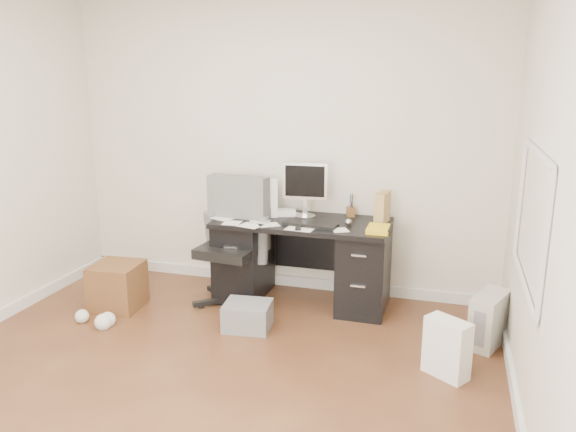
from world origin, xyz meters
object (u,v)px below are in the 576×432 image
object	(u,v)px
lcd_monitor	(305,190)
pc_tower	(489,319)
keyboard	(310,224)
wicker_basket	(118,286)
desk	(302,259)
office_chair	(230,243)

from	to	relation	value
lcd_monitor	pc_tower	bearing A→B (deg)	-22.78
lcd_monitor	keyboard	distance (m)	0.38
wicker_basket	pc_tower	bearing A→B (deg)	3.35
keyboard	wicker_basket	size ratio (longest dim) A/B	1.14
lcd_monitor	pc_tower	xyz separation A→B (m)	(1.57, -0.52, -0.80)
desk	lcd_monitor	distance (m)	0.61
pc_tower	wicker_basket	size ratio (longest dim) A/B	1.02
office_chair	desk	bearing A→B (deg)	26.21
desk	pc_tower	world-z (taller)	desk
lcd_monitor	keyboard	bearing A→B (deg)	-70.64
desk	wicker_basket	size ratio (longest dim) A/B	3.78
desk	office_chair	distance (m)	0.65
lcd_monitor	wicker_basket	distance (m)	1.84
pc_tower	wicker_basket	bearing A→B (deg)	-153.79
lcd_monitor	office_chair	world-z (taller)	lcd_monitor
desk	office_chair	size ratio (longest dim) A/B	1.34
lcd_monitor	pc_tower	size ratio (longest dim) A/B	1.23
wicker_basket	lcd_monitor	bearing A→B (deg)	25.08
keyboard	pc_tower	xyz separation A→B (m)	(1.45, -0.25, -0.56)
desk	lcd_monitor	bearing A→B (deg)	94.25
wicker_basket	office_chair	bearing A→B (deg)	21.95
desk	pc_tower	distance (m)	1.62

